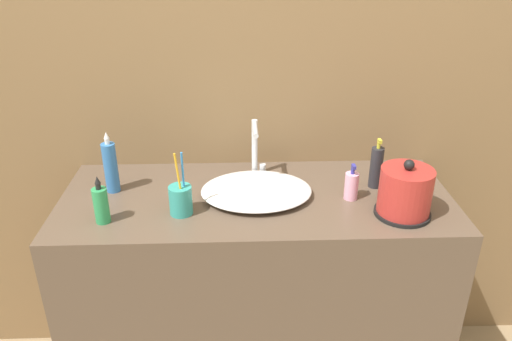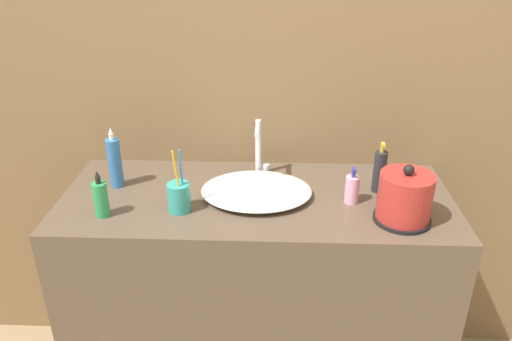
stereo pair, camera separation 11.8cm
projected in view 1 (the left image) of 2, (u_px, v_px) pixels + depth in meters
wall_back at (253, 61)px, 1.83m from camera, size 6.00×0.04×2.60m
vanity_counter at (256, 297)px, 1.94m from camera, size 1.36×0.56×0.90m
sink_basin at (255, 191)px, 1.73m from camera, size 0.39×0.31×0.04m
faucet at (255, 146)px, 1.83m from camera, size 0.06×0.14×0.22m
electric_kettle at (405, 194)px, 1.60m from camera, size 0.18×0.18×0.20m
toothbrush_cup at (181, 199)px, 1.62m from camera, size 0.08×0.08×0.22m
lotion_bottle at (351, 185)px, 1.71m from camera, size 0.05×0.05×0.13m
shampoo_bottle at (376, 167)px, 1.77m from camera, size 0.04×0.04×0.19m
mouthwash_bottle at (111, 167)px, 1.74m from camera, size 0.05×0.05×0.22m
hand_cream_bottle at (101, 204)px, 1.56m from camera, size 0.05×0.05×0.16m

